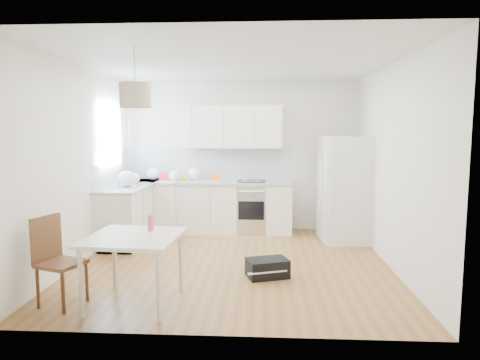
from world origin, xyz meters
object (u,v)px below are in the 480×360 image
Objects in this scene: dining_chair at (62,261)px; gym_bag at (267,268)px; refrigerator at (345,189)px; dining_table at (134,243)px.

dining_chair reaches higher than gym_bag.
gym_bag is (-1.28, -1.85, -0.75)m from refrigerator.
dining_table is 1.75m from gym_bag.
dining_chair is at bearing -170.42° from dining_table.
refrigerator is 4.46m from dining_chair.
dining_table is 1.07× the size of dining_chair.
gym_bag is at bearing 43.72° from dining_chair.
dining_table is 2.02× the size of gym_bag.
refrigerator reaches higher than gym_bag.
refrigerator is at bearing 58.81° from dining_chair.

